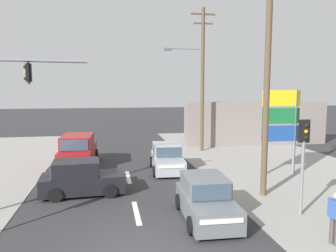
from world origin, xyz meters
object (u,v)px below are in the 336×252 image
(pedestal_signal_right_kerb, at_px, (303,151))
(pedestrian_at_kerb, at_px, (335,215))
(traffic_signal_mast, at_px, (5,111))
(hatchback_kerbside_parked, at_px, (206,200))
(utility_pole_midground_right, at_px, (267,76))
(hatchback_receding_far, at_px, (167,159))
(hatchback_oncoming_near, at_px, (81,179))
(utility_pole_background_right, at_px, (201,76))
(shopping_plaza_sign, at_px, (281,120))
(suv_crossing_left, at_px, (78,151))

(pedestal_signal_right_kerb, relative_size, pedestrian_at_kerb, 2.18)
(pedestrian_at_kerb, bearing_deg, traffic_signal_mast, 154.90)
(hatchback_kerbside_parked, relative_size, pedestrian_at_kerb, 2.27)
(utility_pole_midground_right, relative_size, hatchback_receding_far, 2.65)
(hatchback_oncoming_near, bearing_deg, pedestal_signal_right_kerb, -25.89)
(traffic_signal_mast, distance_m, hatchback_receding_far, 9.09)
(utility_pole_background_right, distance_m, hatchback_oncoming_near, 12.83)
(utility_pole_background_right, relative_size, hatchback_kerbside_parked, 2.81)
(pedestal_signal_right_kerb, bearing_deg, utility_pole_midground_right, 97.22)
(hatchback_receding_far, distance_m, pedestrian_at_kerb, 10.22)
(utility_pole_midground_right, distance_m, shopping_plaza_sign, 4.54)
(pedestal_signal_right_kerb, bearing_deg, hatchback_oncoming_near, 154.11)
(utility_pole_background_right, height_order, traffic_signal_mast, utility_pole_background_right)
(hatchback_receding_far, xyz_separation_m, pedestrian_at_kerb, (3.32, -9.66, 0.22))
(hatchback_oncoming_near, height_order, suv_crossing_left, suv_crossing_left)
(pedestal_signal_right_kerb, xyz_separation_m, shopping_plaza_sign, (2.17, 5.48, 0.57))
(shopping_plaza_sign, bearing_deg, traffic_signal_mast, -167.25)
(pedestal_signal_right_kerb, distance_m, shopping_plaza_sign, 5.92)
(utility_pole_midground_right, xyz_separation_m, hatchback_kerbside_parked, (-3.23, -2.01, -4.47))
(shopping_plaza_sign, relative_size, hatchback_receding_far, 1.24)
(traffic_signal_mast, distance_m, suv_crossing_left, 7.81)
(pedestal_signal_right_kerb, distance_m, hatchback_oncoming_near, 9.21)
(hatchback_receding_far, relative_size, hatchback_kerbside_parked, 1.01)
(utility_pole_midground_right, distance_m, suv_crossing_left, 11.87)
(utility_pole_background_right, height_order, pedestrian_at_kerb, utility_pole_background_right)
(utility_pole_background_right, distance_m, hatchback_kerbside_parked, 13.75)
(traffic_signal_mast, bearing_deg, shopping_plaza_sign, 12.75)
(traffic_signal_mast, height_order, pedestal_signal_right_kerb, traffic_signal_mast)
(shopping_plaza_sign, bearing_deg, suv_crossing_left, 159.66)
(utility_pole_background_right, relative_size, pedestal_signal_right_kerb, 2.92)
(pedestal_signal_right_kerb, distance_m, hatchback_kerbside_parked, 3.94)
(traffic_signal_mast, height_order, hatchback_oncoming_near, traffic_signal_mast)
(utility_pole_background_right, bearing_deg, hatchback_kerbside_parked, -105.06)
(utility_pole_midground_right, distance_m, pedestrian_at_kerb, 6.30)
(utility_pole_midground_right, bearing_deg, pedestal_signal_right_kerb, -82.78)
(hatchback_receding_far, height_order, suv_crossing_left, suv_crossing_left)
(hatchback_oncoming_near, distance_m, suv_crossing_left, 5.61)
(utility_pole_background_right, xyz_separation_m, hatchback_receding_far, (-3.49, -5.40, -4.86))
(hatchback_kerbside_parked, bearing_deg, pedestrian_at_kerb, -39.72)
(utility_pole_background_right, bearing_deg, hatchback_receding_far, -122.85)
(traffic_signal_mast, xyz_separation_m, pedestrian_at_kerb, (10.37, -4.86, -2.91))
(pedestal_signal_right_kerb, xyz_separation_m, suv_crossing_left, (-8.74, 9.53, -1.53))
(hatchback_oncoming_near, bearing_deg, utility_pole_background_right, 47.96)
(shopping_plaza_sign, xyz_separation_m, hatchback_oncoming_near, (-10.31, -1.53, -2.28))
(utility_pole_midground_right, relative_size, shopping_plaza_sign, 2.14)
(shopping_plaza_sign, height_order, suv_crossing_left, shopping_plaza_sign)
(shopping_plaza_sign, bearing_deg, hatchback_kerbside_parked, -137.98)
(suv_crossing_left, bearing_deg, utility_pole_midground_right, -40.31)
(shopping_plaza_sign, height_order, hatchback_receding_far, shopping_plaza_sign)
(pedestal_signal_right_kerb, xyz_separation_m, hatchback_receding_far, (-3.68, 7.37, -1.71))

